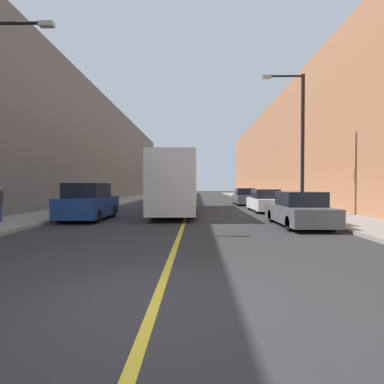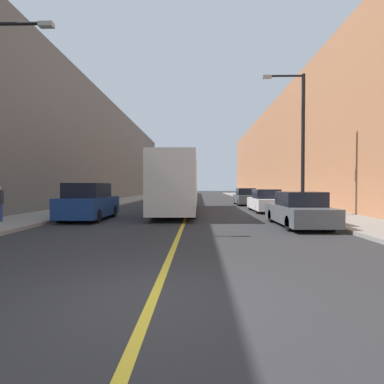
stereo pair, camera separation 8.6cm
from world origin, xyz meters
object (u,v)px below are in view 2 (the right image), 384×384
at_px(car_right_near, 299,211).
at_px(parked_suv_left, 89,203).
at_px(car_right_far, 245,197).
at_px(bus, 179,184).
at_px(car_right_mid, 265,202).
at_px(street_lamp_right, 300,136).

bearing_deg(car_right_near, parked_suv_left, 167.28).
distance_m(parked_suv_left, car_right_far, 15.99).
height_order(bus, car_right_mid, bus).
relative_size(parked_suv_left, car_right_far, 1.03).
bearing_deg(car_right_mid, street_lamp_right, -72.17).
distance_m(bus, car_right_mid, 6.11).
bearing_deg(car_right_near, street_lamp_right, 71.25).
bearing_deg(car_right_mid, bus, -176.04).
xyz_separation_m(car_right_near, street_lamp_right, (1.32, 3.89, 3.95)).
bearing_deg(car_right_far, car_right_near, -89.73).
bearing_deg(bus, car_right_near, -50.47).
bearing_deg(car_right_mid, car_right_near, -91.43).
bearing_deg(car_right_far, bus, -126.77).
height_order(parked_suv_left, car_right_near, parked_suv_left).
bearing_deg(car_right_far, parked_suv_left, -129.31).
bearing_deg(parked_suv_left, car_right_near, -12.72).
height_order(bus, car_right_near, bus).
relative_size(bus, street_lamp_right, 1.59).
relative_size(car_right_mid, car_right_far, 1.04).
relative_size(car_right_near, car_right_far, 1.10).
distance_m(car_right_mid, car_right_far, 7.25).
xyz_separation_m(car_right_far, street_lamp_right, (1.39, -10.78, 3.94)).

